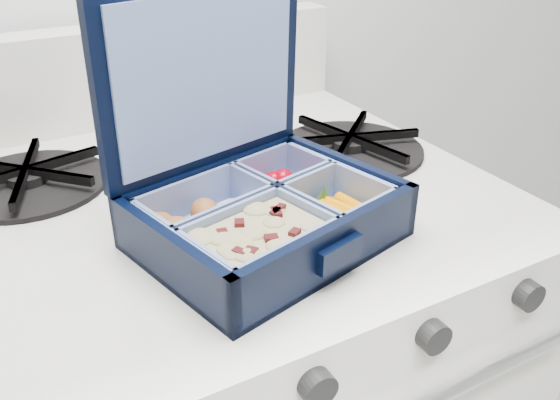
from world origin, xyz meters
TOP-DOWN VIEW (x-y plane):
  - bento_box at (0.15, 1.55)m, footprint 0.27×0.23m
  - burner_grate at (0.34, 1.69)m, footprint 0.24×0.24m
  - burner_grate_rear at (-0.04, 1.79)m, footprint 0.22×0.22m
  - fork at (0.16, 1.68)m, footprint 0.13×0.18m

SIDE VIEW (x-z plane):
  - fork at x=0.16m, z-range 0.87..0.88m
  - burner_grate_rear at x=-0.04m, z-range 0.87..0.89m
  - burner_grate at x=0.34m, z-range 0.87..0.90m
  - bento_box at x=0.15m, z-range 0.87..0.93m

